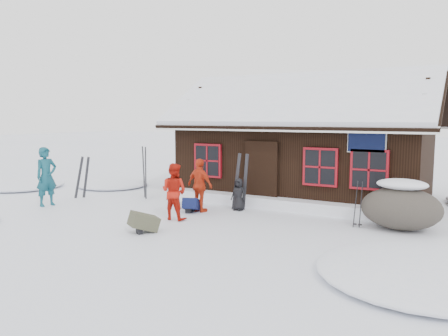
{
  "coord_description": "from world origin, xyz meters",
  "views": [
    {
      "loc": [
        6.64,
        -10.08,
        2.81
      ],
      "look_at": [
        0.25,
        1.18,
        1.3
      ],
      "focal_mm": 35.0,
      "sensor_mm": 36.0,
      "label": 1
    }
  ],
  "objects_px": {
    "ski_poles": "(358,205)",
    "backpack_olive": "(144,225)",
    "skier_orange_left": "(174,191)",
    "skier_orange_right": "(200,185)",
    "ski_pair_left": "(83,178)",
    "skier_crouched": "(239,194)",
    "backpack_blue": "(191,207)",
    "skier_teal": "(46,177)",
    "boulder": "(401,207)"
  },
  "relations": [
    {
      "from": "ski_poles",
      "to": "skier_crouched",
      "type": "bearing_deg",
      "value": 174.85
    },
    {
      "from": "boulder",
      "to": "ski_pair_left",
      "type": "relative_size",
      "value": 1.3
    },
    {
      "from": "skier_orange_left",
      "to": "ski_poles",
      "type": "height_order",
      "value": "skier_orange_left"
    },
    {
      "from": "skier_orange_right",
      "to": "backpack_blue",
      "type": "distance_m",
      "value": 0.69
    },
    {
      "from": "ski_poles",
      "to": "skier_orange_left",
      "type": "bearing_deg",
      "value": -161.04
    },
    {
      "from": "skier_teal",
      "to": "skier_crouched",
      "type": "xyz_separation_m",
      "value": [
        5.63,
        2.39,
        -0.45
      ]
    },
    {
      "from": "skier_orange_right",
      "to": "skier_crouched",
      "type": "relative_size",
      "value": 1.63
    },
    {
      "from": "skier_orange_left",
      "to": "backpack_blue",
      "type": "relative_size",
      "value": 2.71
    },
    {
      "from": "backpack_blue",
      "to": "skier_orange_left",
      "type": "bearing_deg",
      "value": -104.5
    },
    {
      "from": "skier_crouched",
      "to": "backpack_blue",
      "type": "xyz_separation_m",
      "value": [
        -1.1,
        -0.92,
        -0.34
      ]
    },
    {
      "from": "skier_orange_left",
      "to": "skier_orange_right",
      "type": "height_order",
      "value": "skier_orange_right"
    },
    {
      "from": "boulder",
      "to": "skier_orange_right",
      "type": "bearing_deg",
      "value": -172.21
    },
    {
      "from": "skier_orange_right",
      "to": "ski_pair_left",
      "type": "relative_size",
      "value": 1.06
    },
    {
      "from": "boulder",
      "to": "ski_poles",
      "type": "xyz_separation_m",
      "value": [
        -0.98,
        -0.33,
        0.0
      ]
    },
    {
      "from": "boulder",
      "to": "ski_poles",
      "type": "distance_m",
      "value": 1.04
    },
    {
      "from": "skier_teal",
      "to": "skier_orange_left",
      "type": "height_order",
      "value": "skier_teal"
    },
    {
      "from": "skier_teal",
      "to": "ski_poles",
      "type": "relative_size",
      "value": 1.51
    },
    {
      "from": "boulder",
      "to": "ski_poles",
      "type": "relative_size",
      "value": 1.57
    },
    {
      "from": "ski_poles",
      "to": "backpack_olive",
      "type": "relative_size",
      "value": 1.91
    },
    {
      "from": "skier_orange_right",
      "to": "skier_teal",
      "type": "bearing_deg",
      "value": 30.61
    },
    {
      "from": "skier_teal",
      "to": "backpack_blue",
      "type": "xyz_separation_m",
      "value": [
        4.53,
        1.47,
        -0.78
      ]
    },
    {
      "from": "ski_pair_left",
      "to": "backpack_blue",
      "type": "relative_size",
      "value": 2.62
    },
    {
      "from": "skier_teal",
      "to": "skier_orange_left",
      "type": "relative_size",
      "value": 1.2
    },
    {
      "from": "backpack_blue",
      "to": "backpack_olive",
      "type": "distance_m",
      "value": 2.48
    },
    {
      "from": "ski_poles",
      "to": "backpack_olive",
      "type": "xyz_separation_m",
      "value": [
        -4.46,
        -3.06,
        -0.41
      ]
    },
    {
      "from": "skier_crouched",
      "to": "backpack_blue",
      "type": "distance_m",
      "value": 1.47
    },
    {
      "from": "skier_crouched",
      "to": "backpack_olive",
      "type": "height_order",
      "value": "skier_crouched"
    },
    {
      "from": "skier_orange_left",
      "to": "ski_poles",
      "type": "relative_size",
      "value": 1.25
    },
    {
      "from": "skier_orange_left",
      "to": "backpack_olive",
      "type": "distance_m",
      "value": 1.6
    },
    {
      "from": "skier_orange_left",
      "to": "boulder",
      "type": "bearing_deg",
      "value": -163.68
    },
    {
      "from": "skier_teal",
      "to": "ski_poles",
      "type": "bearing_deg",
      "value": -67.2
    },
    {
      "from": "skier_orange_left",
      "to": "ski_pair_left",
      "type": "relative_size",
      "value": 1.04
    },
    {
      "from": "ski_poles",
      "to": "ski_pair_left",
      "type": "bearing_deg",
      "value": -176.79
    },
    {
      "from": "skier_orange_left",
      "to": "skier_crouched",
      "type": "xyz_separation_m",
      "value": [
        1.01,
        1.91,
        -0.29
      ]
    },
    {
      "from": "skier_teal",
      "to": "ski_pair_left",
      "type": "distance_m",
      "value": 1.56
    },
    {
      "from": "ski_pair_left",
      "to": "backpack_blue",
      "type": "xyz_separation_m",
      "value": [
        4.61,
        -0.07,
        -0.55
      ]
    },
    {
      "from": "skier_orange_left",
      "to": "ski_pair_left",
      "type": "height_order",
      "value": "skier_orange_left"
    },
    {
      "from": "skier_orange_right",
      "to": "skier_crouched",
      "type": "height_order",
      "value": "skier_orange_right"
    },
    {
      "from": "ski_pair_left",
      "to": "ski_poles",
      "type": "xyz_separation_m",
      "value": [
        9.32,
        0.52,
        -0.13
      ]
    },
    {
      "from": "ski_pair_left",
      "to": "skier_orange_right",
      "type": "bearing_deg",
      "value": -28.38
    },
    {
      "from": "skier_orange_left",
      "to": "skier_crouched",
      "type": "relative_size",
      "value": 1.59
    },
    {
      "from": "skier_orange_right",
      "to": "backpack_blue",
      "type": "height_order",
      "value": "skier_orange_right"
    },
    {
      "from": "ski_pair_left",
      "to": "skier_crouched",
      "type": "bearing_deg",
      "value": -21.15
    },
    {
      "from": "skier_orange_right",
      "to": "backpack_blue",
      "type": "xyz_separation_m",
      "value": [
        -0.2,
        -0.17,
        -0.64
      ]
    },
    {
      "from": "skier_orange_left",
      "to": "backpack_blue",
      "type": "distance_m",
      "value": 1.18
    },
    {
      "from": "skier_orange_right",
      "to": "ski_poles",
      "type": "height_order",
      "value": "skier_orange_right"
    },
    {
      "from": "boulder",
      "to": "ski_pair_left",
      "type": "xyz_separation_m",
      "value": [
        -10.3,
        -0.85,
        0.13
      ]
    },
    {
      "from": "backpack_blue",
      "to": "ski_poles",
      "type": "bearing_deg",
      "value": -12.92
    },
    {
      "from": "skier_orange_left",
      "to": "boulder",
      "type": "xyz_separation_m",
      "value": [
        5.6,
        1.92,
        -0.2
      ]
    },
    {
      "from": "skier_teal",
      "to": "backpack_olive",
      "type": "height_order",
      "value": "skier_teal"
    }
  ]
}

